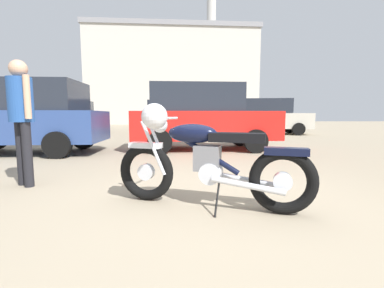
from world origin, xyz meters
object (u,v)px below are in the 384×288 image
at_px(silver_sedan_mid, 188,116).
at_px(vintage_motorcycle, 204,160).
at_px(pale_sedan_back, 24,117).
at_px(dark_sedan_left, 202,117).
at_px(blue_hatchback_right, 268,116).
at_px(bystander, 21,110).
at_px(white_estate_far, 66,116).

bearing_deg(silver_sedan_mid, vintage_motorcycle, -81.38).
bearing_deg(pale_sedan_back, vintage_motorcycle, 134.74).
bearing_deg(pale_sedan_back, silver_sedan_mid, -121.87).
bearing_deg(silver_sedan_mid, dark_sedan_left, -78.72).
bearing_deg(dark_sedan_left, blue_hatchback_right, 55.23).
bearing_deg(vintage_motorcycle, dark_sedan_left, -75.06).
bearing_deg(bystander, vintage_motorcycle, 105.35).
distance_m(blue_hatchback_right, white_estate_far, 11.31).
xyz_separation_m(silver_sedan_mid, blue_hatchback_right, (4.13, -0.39, -0.02)).
distance_m(dark_sedan_left, pale_sedan_back, 4.49).
relative_size(vintage_motorcycle, dark_sedan_left, 0.51).
bearing_deg(bystander, silver_sedan_mid, -156.92).
height_order(bystander, white_estate_far, white_estate_far).
bearing_deg(dark_sedan_left, white_estate_far, 130.16).
distance_m(dark_sedan_left, blue_hatchback_right, 7.08).
bearing_deg(dark_sedan_left, bystander, -127.43).
relative_size(bystander, blue_hatchback_right, 0.41).
xyz_separation_m(pale_sedan_back, white_estate_far, (-3.08, 8.63, 0.00)).
relative_size(pale_sedan_back, blue_hatchback_right, 0.98).
bearing_deg(bystander, blue_hatchback_right, -177.70).
relative_size(dark_sedan_left, silver_sedan_mid, 0.82).
xyz_separation_m(vintage_motorcycle, silver_sedan_mid, (-0.28, 11.05, 0.45)).
height_order(pale_sedan_back, blue_hatchback_right, same).
relative_size(pale_sedan_back, white_estate_far, 0.98).
bearing_deg(blue_hatchback_right, pale_sedan_back, -133.30).
bearing_deg(silver_sedan_mid, pale_sedan_back, -111.49).
xyz_separation_m(bystander, white_estate_far, (-4.96, 11.63, -0.10)).
bearing_deg(white_estate_far, vintage_motorcycle, 113.33).
bearing_deg(pale_sedan_back, bystander, 118.83).
height_order(vintage_motorcycle, pale_sedan_back, pale_sedan_back).
distance_m(silver_sedan_mid, pale_sedan_back, 8.24).
relative_size(dark_sedan_left, pale_sedan_back, 1.00).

